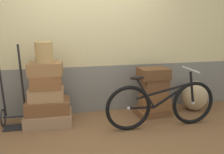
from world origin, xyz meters
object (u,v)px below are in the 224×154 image
at_px(suitcase_1, 48,106).
at_px(suitcase_2, 46,94).
at_px(suitcase_6, 154,103).
at_px(suitcase_7, 154,94).
at_px(suitcase_5, 152,111).
at_px(suitcase_8, 155,85).
at_px(suitcase_0, 49,118).
at_px(wicker_basket, 44,52).
at_px(suitcase_9, 153,73).
at_px(suitcase_3, 46,82).
at_px(suitcase_4, 45,69).
at_px(burlap_sack, 195,96).
at_px(luggage_trolley, 14,107).
at_px(bicycle, 161,104).

distance_m(suitcase_1, suitcase_2, 0.20).
distance_m(suitcase_6, suitcase_7, 0.17).
height_order(suitcase_5, suitcase_8, suitcase_8).
bearing_deg(suitcase_0, wicker_basket, 154.42).
relative_size(suitcase_8, suitcase_9, 0.85).
relative_size(suitcase_3, suitcase_6, 0.94).
bearing_deg(suitcase_8, suitcase_3, 175.53).
distance_m(suitcase_4, burlap_sack, 2.65).
distance_m(suitcase_8, luggage_trolley, 2.28).
relative_size(suitcase_3, suitcase_4, 0.92).
distance_m(suitcase_2, luggage_trolley, 0.54).
bearing_deg(suitcase_1, suitcase_4, -90.48).
bearing_deg(wicker_basket, suitcase_1, 69.09).
height_order(suitcase_4, bicycle, suitcase_4).
relative_size(suitcase_1, suitcase_7, 1.66).
xyz_separation_m(suitcase_3, suitcase_9, (1.73, -0.00, 0.04)).
distance_m(suitcase_4, suitcase_8, 1.79).
relative_size(suitcase_7, luggage_trolley, 0.32).
bearing_deg(suitcase_4, suitcase_0, -102.23).
relative_size(suitcase_4, bicycle, 0.28).
xyz_separation_m(suitcase_1, bicycle, (1.68, -0.48, 0.07)).
bearing_deg(suitcase_8, suitcase_5, 113.04).
height_order(suitcase_1, suitcase_7, suitcase_7).
xyz_separation_m(suitcase_4, suitcase_7, (1.75, -0.02, -0.52)).
bearing_deg(suitcase_4, burlap_sack, 7.00).
height_order(suitcase_0, suitcase_8, suitcase_8).
distance_m(suitcase_0, suitcase_9, 1.84).
bearing_deg(suitcase_1, burlap_sack, 2.16).
xyz_separation_m(suitcase_1, suitcase_5, (1.74, 0.00, -0.24)).
bearing_deg(luggage_trolley, wicker_basket, -7.58).
distance_m(suitcase_8, suitcase_9, 0.20).
bearing_deg(suitcase_5, wicker_basket, 175.05).
height_order(suitcase_2, suitcase_9, suitcase_9).
height_order(suitcase_2, suitcase_5, suitcase_2).
bearing_deg(burlap_sack, suitcase_0, -178.91).
bearing_deg(bicycle, suitcase_8, 80.98).
bearing_deg(suitcase_0, suitcase_1, 87.39).
distance_m(suitcase_1, suitcase_8, 1.77).
distance_m(suitcase_8, wicker_basket, 1.86).
bearing_deg(suitcase_6, suitcase_1, -176.17).
height_order(suitcase_5, suitcase_7, suitcase_7).
bearing_deg(wicker_basket, burlap_sack, 1.03).
relative_size(wicker_basket, burlap_sack, 0.56).
bearing_deg(wicker_basket, suitcase_4, 11.82).
height_order(suitcase_2, wicker_basket, wicker_basket).
distance_m(suitcase_4, wicker_basket, 0.25).
relative_size(suitcase_2, luggage_trolley, 0.41).
xyz_separation_m(suitcase_1, suitcase_9, (1.73, -0.03, 0.44)).
relative_size(suitcase_1, wicker_basket, 2.19).
height_order(suitcase_2, burlap_sack, suitcase_2).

